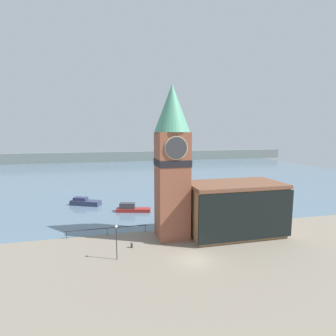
{
  "coord_description": "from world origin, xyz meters",
  "views": [
    {
      "loc": [
        -9.61,
        -27.09,
        14.55
      ],
      "look_at": [
        -1.85,
        5.48,
        10.08
      ],
      "focal_mm": 28.0,
      "sensor_mm": 36.0,
      "label": 1
    }
  ],
  "objects_px": {
    "mooring_bollard_near": "(132,245)",
    "pier_building": "(235,208)",
    "clock_tower": "(172,158)",
    "lamp_post": "(116,236)",
    "boat_far": "(85,202)",
    "boat_near": "(131,208)"
  },
  "relations": [
    {
      "from": "clock_tower",
      "to": "mooring_bollard_near",
      "type": "height_order",
      "value": "clock_tower"
    },
    {
      "from": "lamp_post",
      "to": "mooring_bollard_near",
      "type": "bearing_deg",
      "value": 54.37
    },
    {
      "from": "pier_building",
      "to": "boat_far",
      "type": "height_order",
      "value": "pier_building"
    },
    {
      "from": "boat_near",
      "to": "mooring_bollard_near",
      "type": "relative_size",
      "value": 9.93
    },
    {
      "from": "pier_building",
      "to": "boat_far",
      "type": "bearing_deg",
      "value": 136.67
    },
    {
      "from": "boat_near",
      "to": "mooring_bollard_near",
      "type": "height_order",
      "value": "boat_near"
    },
    {
      "from": "boat_far",
      "to": "lamp_post",
      "type": "height_order",
      "value": "lamp_post"
    },
    {
      "from": "pier_building",
      "to": "boat_near",
      "type": "height_order",
      "value": "pier_building"
    },
    {
      "from": "clock_tower",
      "to": "lamp_post",
      "type": "distance_m",
      "value": 12.51
    },
    {
      "from": "clock_tower",
      "to": "pier_building",
      "type": "relative_size",
      "value": 1.55
    },
    {
      "from": "pier_building",
      "to": "boat_far",
      "type": "relative_size",
      "value": 2.13
    },
    {
      "from": "lamp_post",
      "to": "boat_far",
      "type": "bearing_deg",
      "value": 102.02
    },
    {
      "from": "boat_near",
      "to": "lamp_post",
      "type": "distance_m",
      "value": 18.85
    },
    {
      "from": "boat_far",
      "to": "lamp_post",
      "type": "xyz_separation_m",
      "value": [
        5.35,
        -25.13,
        2.27
      ]
    },
    {
      "from": "boat_far",
      "to": "pier_building",
      "type": "bearing_deg",
      "value": -18.63
    },
    {
      "from": "clock_tower",
      "to": "lamp_post",
      "type": "height_order",
      "value": "clock_tower"
    },
    {
      "from": "boat_far",
      "to": "lamp_post",
      "type": "bearing_deg",
      "value": -53.28
    },
    {
      "from": "lamp_post",
      "to": "pier_building",
      "type": "bearing_deg",
      "value": 13.55
    },
    {
      "from": "clock_tower",
      "to": "pier_building",
      "type": "xyz_separation_m",
      "value": [
        9.07,
        -1.01,
        -7.36
      ]
    },
    {
      "from": "boat_far",
      "to": "mooring_bollard_near",
      "type": "distance_m",
      "value": 23.54
    },
    {
      "from": "clock_tower",
      "to": "mooring_bollard_near",
      "type": "relative_size",
      "value": 31.86
    },
    {
      "from": "mooring_bollard_near",
      "to": "pier_building",
      "type": "bearing_deg",
      "value": 5.06
    }
  ]
}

